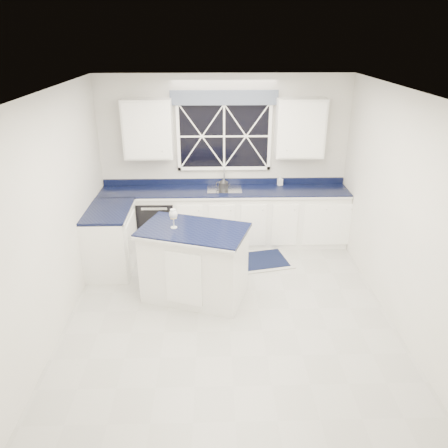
{
  "coord_description": "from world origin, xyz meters",
  "views": [
    {
      "loc": [
        -0.18,
        -4.67,
        3.28
      ],
      "look_at": [
        -0.05,
        0.4,
        1.03
      ],
      "focal_mm": 35.0,
      "sensor_mm": 36.0,
      "label": 1
    }
  ],
  "objects_px": {
    "faucet": "(224,177)",
    "island": "(194,263)",
    "soap_bottle": "(280,180)",
    "dishwasher": "(158,221)",
    "wine_glass": "(173,215)",
    "kettle": "(223,185)"
  },
  "relations": [
    {
      "from": "faucet",
      "to": "island",
      "type": "relative_size",
      "value": 0.2
    },
    {
      "from": "island",
      "to": "soap_bottle",
      "type": "height_order",
      "value": "soap_bottle"
    },
    {
      "from": "dishwasher",
      "to": "wine_glass",
      "type": "distance_m",
      "value": 1.78
    },
    {
      "from": "dishwasher",
      "to": "faucet",
      "type": "xyz_separation_m",
      "value": [
        1.1,
        0.19,
        0.69
      ]
    },
    {
      "from": "soap_bottle",
      "to": "faucet",
      "type": "bearing_deg",
      "value": -178.42
    },
    {
      "from": "kettle",
      "to": "soap_bottle",
      "type": "height_order",
      "value": "kettle"
    },
    {
      "from": "faucet",
      "to": "soap_bottle",
      "type": "xyz_separation_m",
      "value": [
        0.92,
        0.03,
        -0.08
      ]
    },
    {
      "from": "kettle",
      "to": "soap_bottle",
      "type": "xyz_separation_m",
      "value": [
        0.94,
        0.2,
        -0.0
      ]
    },
    {
      "from": "island",
      "to": "kettle",
      "type": "height_order",
      "value": "kettle"
    },
    {
      "from": "dishwasher",
      "to": "wine_glass",
      "type": "xyz_separation_m",
      "value": [
        0.41,
        -1.56,
        0.75
      ]
    },
    {
      "from": "island",
      "to": "kettle",
      "type": "relative_size",
      "value": 6.39
    },
    {
      "from": "dishwasher",
      "to": "soap_bottle",
      "type": "height_order",
      "value": "soap_bottle"
    },
    {
      "from": "island",
      "to": "wine_glass",
      "type": "bearing_deg",
      "value": -170.12
    },
    {
      "from": "wine_glass",
      "to": "soap_bottle",
      "type": "height_order",
      "value": "wine_glass"
    },
    {
      "from": "dishwasher",
      "to": "island",
      "type": "relative_size",
      "value": 0.54
    },
    {
      "from": "island",
      "to": "soap_bottle",
      "type": "xyz_separation_m",
      "value": [
        1.36,
        1.82,
        0.52
      ]
    },
    {
      "from": "faucet",
      "to": "kettle",
      "type": "bearing_deg",
      "value": -96.46
    },
    {
      "from": "dishwasher",
      "to": "faucet",
      "type": "bearing_deg",
      "value": 10.02
    },
    {
      "from": "dishwasher",
      "to": "soap_bottle",
      "type": "distance_m",
      "value": 2.13
    },
    {
      "from": "faucet",
      "to": "kettle",
      "type": "relative_size",
      "value": 1.27
    },
    {
      "from": "faucet",
      "to": "island",
      "type": "height_order",
      "value": "faucet"
    },
    {
      "from": "dishwasher",
      "to": "kettle",
      "type": "distance_m",
      "value": 1.24
    }
  ]
}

